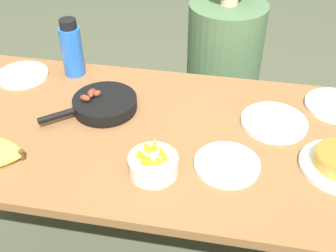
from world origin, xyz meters
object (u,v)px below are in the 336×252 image
(empty_plate_near_front, at_px, (22,75))
(empty_plate_mid_edge, at_px, (336,106))
(banana_bunch, at_px, (2,154))
(skillet, at_px, (104,104))
(person_figure, at_px, (221,88))
(empty_plate_far_left, at_px, (227,164))
(water_bottle, at_px, (72,49))
(empty_plate_far_right, at_px, (274,122))
(fruit_bowl_mango, at_px, (153,163))

(empty_plate_near_front, height_order, empty_plate_mid_edge, same)
(banana_bunch, xyz_separation_m, empty_plate_near_front, (-0.18, 0.50, -0.01))
(skillet, distance_m, person_figure, 0.82)
(empty_plate_near_front, relative_size, empty_plate_mid_edge, 0.94)
(banana_bunch, height_order, empty_plate_near_front, banana_bunch)
(empty_plate_far_left, distance_m, person_figure, 0.91)
(empty_plate_near_front, relative_size, water_bottle, 0.88)
(empty_plate_far_right, distance_m, person_figure, 0.70)
(empty_plate_far_left, xyz_separation_m, fruit_bowl_mango, (-0.23, -0.07, 0.03))
(empty_plate_near_front, height_order, empty_plate_far_left, same)
(skillet, bearing_deg, fruit_bowl_mango, 91.04)
(empty_plate_far_left, relative_size, person_figure, 0.19)
(person_figure, bearing_deg, banana_bunch, -124.76)
(skillet, height_order, empty_plate_far_right, skillet)
(skillet, xyz_separation_m, empty_plate_near_front, (-0.43, 0.17, -0.02))
(banana_bunch, relative_size, water_bottle, 0.78)
(skillet, relative_size, empty_plate_near_front, 1.49)
(empty_plate_far_left, xyz_separation_m, water_bottle, (-0.71, 0.47, 0.11))
(empty_plate_mid_edge, bearing_deg, empty_plate_far_right, -147.11)
(skillet, distance_m, water_bottle, 0.33)
(skillet, xyz_separation_m, empty_plate_far_right, (0.65, 0.03, -0.02))
(empty_plate_mid_edge, xyz_separation_m, water_bottle, (-1.10, 0.06, 0.11))
(empty_plate_near_front, bearing_deg, empty_plate_far_left, -23.58)
(empty_plate_far_right, bearing_deg, water_bottle, 166.20)
(empty_plate_far_left, relative_size, fruit_bowl_mango, 1.37)
(skillet, relative_size, fruit_bowl_mango, 2.07)
(banana_bunch, bearing_deg, skillet, 53.03)
(water_bottle, bearing_deg, banana_bunch, -94.17)
(empty_plate_near_front, relative_size, fruit_bowl_mango, 1.39)
(empty_plate_far_right, bearing_deg, banana_bunch, -158.11)
(empty_plate_near_front, relative_size, empty_plate_far_right, 0.90)
(banana_bunch, height_order, skillet, skillet)
(banana_bunch, xyz_separation_m, skillet, (0.25, 0.33, 0.01))
(banana_bunch, xyz_separation_m, person_figure, (0.67, 0.97, -0.28))
(empty_plate_near_front, xyz_separation_m, empty_plate_far_right, (1.08, -0.14, -0.00))
(empty_plate_far_right, bearing_deg, empty_plate_mid_edge, 32.89)
(empty_plate_far_right, height_order, person_figure, person_figure)
(water_bottle, relative_size, person_figure, 0.22)
(empty_plate_near_front, xyz_separation_m, empty_plate_mid_edge, (1.32, 0.01, -0.00))
(empty_plate_near_front, distance_m, person_figure, 1.00)
(banana_bunch, distance_m, empty_plate_near_front, 0.53)
(empty_plate_far_right, relative_size, water_bottle, 0.98)
(banana_bunch, bearing_deg, empty_plate_mid_edge, 24.38)
(empty_plate_mid_edge, xyz_separation_m, fruit_bowl_mango, (-0.63, -0.49, 0.03))
(empty_plate_far_left, bearing_deg, person_figure, 94.92)
(empty_plate_mid_edge, distance_m, person_figure, 0.70)
(empty_plate_far_right, height_order, water_bottle, water_bottle)
(empty_plate_mid_edge, xyz_separation_m, person_figure, (-0.47, 0.45, -0.26))
(fruit_bowl_mango, bearing_deg, water_bottle, 130.76)
(water_bottle, bearing_deg, skillet, -49.17)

